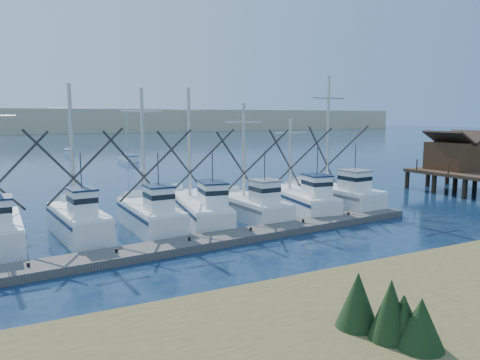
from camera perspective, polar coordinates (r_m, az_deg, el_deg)
name	(u,v)px	position (r m, az deg, el deg)	size (l,w,h in m)	color
ground	(373,252)	(25.62, 15.93, -8.49)	(500.00, 500.00, 0.00)	#0C2136
floating_dock	(206,242)	(25.98, -4.20, -7.50)	(30.74, 2.05, 0.41)	#55504C
dune_ridge	(37,121)	(228.34, -23.54, 6.64)	(360.00, 60.00, 10.00)	tan
trawler_fleet	(178,212)	(30.31, -7.52, -3.85)	(30.10, 9.40, 10.18)	white
sailboat_near	(128,157)	(76.84, -13.50, 2.69)	(1.88, 6.90, 8.10)	white
sailboat_far	(70,152)	(92.79, -20.07, 3.28)	(2.62, 6.38, 8.10)	white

